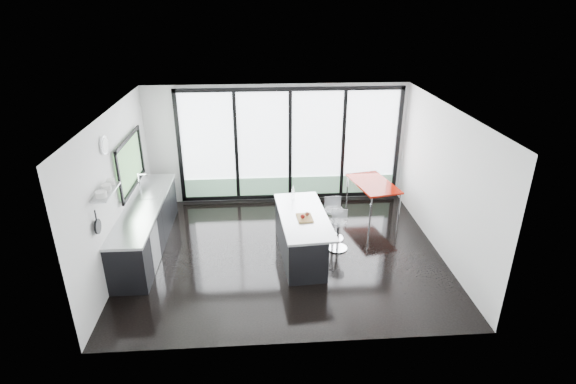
{
  "coord_description": "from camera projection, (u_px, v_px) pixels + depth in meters",
  "views": [
    {
      "loc": [
        -0.45,
        -7.52,
        4.62
      ],
      "look_at": [
        0.1,
        0.3,
        1.15
      ],
      "focal_mm": 28.0,
      "sensor_mm": 36.0,
      "label": 1
    }
  ],
  "objects": [
    {
      "name": "ceiling",
      "position": [
        283.0,
        111.0,
        7.63
      ],
      "size": [
        6.0,
        5.0,
        0.0
      ],
      "primitive_type": "cube",
      "color": "white",
      "rests_on": "wall_back"
    },
    {
      "name": "bar_stool_far",
      "position": [
        333.0,
        224.0,
        9.09
      ],
      "size": [
        0.45,
        0.45,
        0.69
      ],
      "primitive_type": "cylinder",
      "rotation": [
        0.0,
        0.0,
        0.03
      ],
      "color": "silver",
      "rests_on": "floor"
    },
    {
      "name": "floor",
      "position": [
        284.0,
        252.0,
        8.76
      ],
      "size": [
        6.0,
        5.0,
        0.0
      ],
      "primitive_type": "cube",
      "color": "black",
      "rests_on": "ground"
    },
    {
      "name": "counter_cabinets",
      "position": [
        146.0,
        226.0,
        8.76
      ],
      "size": [
        0.69,
        3.24,
        1.36
      ],
      "color": "black",
      "rests_on": "floor"
    },
    {
      "name": "red_table",
      "position": [
        372.0,
        198.0,
        10.22
      ],
      "size": [
        1.05,
        1.5,
        0.73
      ],
      "primitive_type": "cube",
      "rotation": [
        0.0,
        0.0,
        0.21
      ],
      "color": "maroon",
      "rests_on": "floor"
    },
    {
      "name": "island",
      "position": [
        300.0,
        235.0,
        8.52
      ],
      "size": [
        1.01,
        2.13,
        1.1
      ],
      "color": "black",
      "rests_on": "floor"
    },
    {
      "name": "bar_stool_near",
      "position": [
        338.0,
        235.0,
        8.75
      ],
      "size": [
        0.49,
        0.49,
        0.62
      ],
      "primitive_type": "cylinder",
      "rotation": [
        0.0,
        0.0,
        -0.3
      ],
      "color": "silver",
      "rests_on": "floor"
    },
    {
      "name": "wall_right",
      "position": [
        444.0,
        182.0,
        8.39
      ],
      "size": [
        0.0,
        5.0,
        2.8
      ],
      "primitive_type": "cube",
      "color": "silver",
      "rests_on": "ground"
    },
    {
      "name": "wall_left",
      "position": [
        120.0,
        177.0,
        8.19
      ],
      "size": [
        0.26,
        5.0,
        2.8
      ],
      "color": "silver",
      "rests_on": "ground"
    },
    {
      "name": "wall_back",
      "position": [
        289.0,
        150.0,
        10.51
      ],
      "size": [
        6.0,
        0.09,
        2.8
      ],
      "color": "silver",
      "rests_on": "ground"
    },
    {
      "name": "wall_front",
      "position": [
        295.0,
        261.0,
        5.91
      ],
      "size": [
        6.0,
        0.0,
        2.8
      ],
      "primitive_type": "cube",
      "color": "silver",
      "rests_on": "ground"
    }
  ]
}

